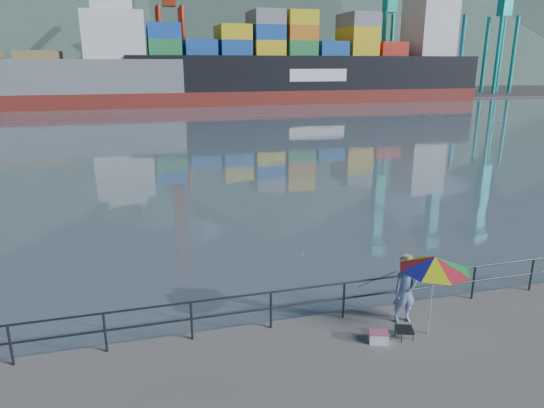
{
  "coord_description": "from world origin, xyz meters",
  "views": [
    {
      "loc": [
        -1.91,
        -8.94,
        6.54
      ],
      "look_at": [
        2.22,
        6.0,
        2.0
      ],
      "focal_mm": 32.0,
      "sensor_mm": 36.0,
      "label": 1
    }
  ],
  "objects_px": {
    "fisherman": "(405,292)",
    "container_ship": "(317,67)",
    "beach_umbrella": "(435,263)",
    "cooler_bag": "(378,338)",
    "bulk_carrier": "(10,80)"
  },
  "relations": [
    {
      "from": "fisherman",
      "to": "container_ship",
      "type": "relative_size",
      "value": 0.03
    },
    {
      "from": "fisherman",
      "to": "beach_umbrella",
      "type": "xyz_separation_m",
      "value": [
        0.29,
        -0.72,
        1.05
      ]
    },
    {
      "from": "cooler_bag",
      "to": "bulk_carrier",
      "type": "xyz_separation_m",
      "value": [
        -23.19,
        73.17,
        3.95
      ]
    },
    {
      "from": "fisherman",
      "to": "bulk_carrier",
      "type": "distance_m",
      "value": 76.46
    },
    {
      "from": "beach_umbrella",
      "to": "container_ship",
      "type": "xyz_separation_m",
      "value": [
        24.61,
        73.88,
        3.91
      ]
    },
    {
      "from": "cooler_bag",
      "to": "bulk_carrier",
      "type": "bearing_deg",
      "value": 128.04
    },
    {
      "from": "beach_umbrella",
      "to": "bulk_carrier",
      "type": "bearing_deg",
      "value": 108.56
    },
    {
      "from": "bulk_carrier",
      "to": "cooler_bag",
      "type": "bearing_deg",
      "value": -72.42
    },
    {
      "from": "bulk_carrier",
      "to": "container_ship",
      "type": "relative_size",
      "value": 0.89
    },
    {
      "from": "beach_umbrella",
      "to": "bulk_carrier",
      "type": "relative_size",
      "value": 0.04
    },
    {
      "from": "bulk_carrier",
      "to": "beach_umbrella",
      "type": "bearing_deg",
      "value": -71.44
    },
    {
      "from": "fisherman",
      "to": "container_ship",
      "type": "distance_m",
      "value": 77.44
    },
    {
      "from": "bulk_carrier",
      "to": "container_ship",
      "type": "distance_m",
      "value": 49.21
    },
    {
      "from": "container_ship",
      "to": "fisherman",
      "type": "bearing_deg",
      "value": -108.79
    },
    {
      "from": "beach_umbrella",
      "to": "bulk_carrier",
      "type": "xyz_separation_m",
      "value": [
        -24.57,
        73.15,
        2.17
      ]
    }
  ]
}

